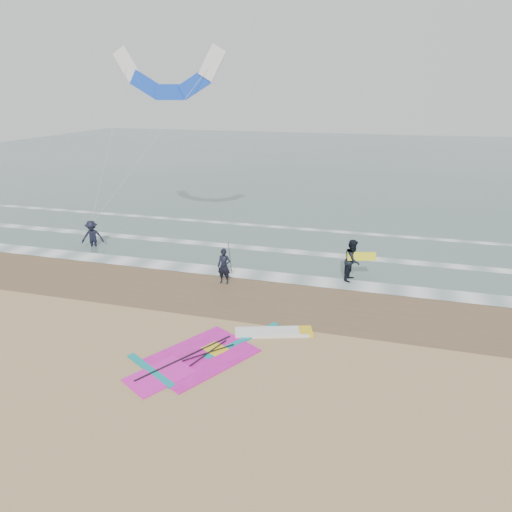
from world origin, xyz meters
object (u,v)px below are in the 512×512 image
(person_standing, at_px, (224,266))
(surf_kite, at_px, (169,78))
(person_walking, at_px, (353,260))
(windsurf_rig, at_px, (222,350))
(person_wading, at_px, (92,231))

(person_standing, relative_size, surf_kite, 0.18)
(person_walking, xyz_separation_m, surf_kite, (-10.47, 3.57, 8.02))
(windsurf_rig, bearing_deg, person_standing, 108.50)
(surf_kite, bearing_deg, person_wading, -146.76)
(windsurf_rig, distance_m, person_standing, 5.91)
(person_walking, bearing_deg, person_wading, 98.49)
(person_wading, bearing_deg, windsurf_rig, -61.11)
(windsurf_rig, xyz_separation_m, person_standing, (-1.86, 5.55, 0.80))
(windsurf_rig, distance_m, person_wading, 13.71)
(person_walking, height_order, surf_kite, surf_kite)
(person_standing, relative_size, person_wading, 0.88)
(person_standing, bearing_deg, surf_kite, 131.01)
(windsurf_rig, xyz_separation_m, person_walking, (3.76, 7.53, 0.95))
(person_wading, xyz_separation_m, surf_kite, (4.05, 2.66, 8.05))
(windsurf_rig, xyz_separation_m, person_wading, (-10.76, 8.44, 0.91))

